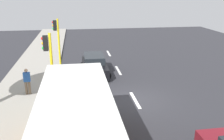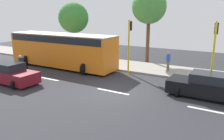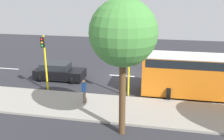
% 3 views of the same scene
% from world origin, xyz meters
% --- Properties ---
extents(ground_plane, '(40.00, 60.00, 0.10)m').
position_xyz_m(ground_plane, '(0.00, 0.00, -0.05)').
color(ground_plane, '#2D2D33').
extents(sidewalk, '(4.00, 60.00, 0.15)m').
position_xyz_m(sidewalk, '(7.00, 0.00, 0.07)').
color(sidewalk, '#9E998E').
rests_on(sidewalk, ground).
extents(lane_stripe_far_north, '(0.20, 2.40, 0.01)m').
position_xyz_m(lane_stripe_far_north, '(0.00, -12.00, 0.01)').
color(lane_stripe_far_north, white).
rests_on(lane_stripe_far_north, ground).
extents(lane_stripe_north, '(0.20, 2.40, 0.01)m').
position_xyz_m(lane_stripe_north, '(0.00, -6.00, 0.01)').
color(lane_stripe_north, white).
rests_on(lane_stripe_north, ground).
extents(lane_stripe_mid, '(0.20, 2.40, 0.01)m').
position_xyz_m(lane_stripe_mid, '(0.00, 0.00, 0.01)').
color(lane_stripe_mid, white).
rests_on(lane_stripe_mid, ground).
extents(lane_stripe_south, '(0.20, 2.40, 0.01)m').
position_xyz_m(lane_stripe_south, '(0.00, 6.00, 0.01)').
color(lane_stripe_south, white).
rests_on(lane_stripe_south, ground).
extents(car_black, '(2.29, 4.46, 1.52)m').
position_xyz_m(car_black, '(2.07, -5.45, 0.71)').
color(car_black, black).
rests_on(car_black, ground).
extents(car_maroon, '(2.17, 4.48, 1.52)m').
position_xyz_m(car_maroon, '(-2.14, 7.54, 0.71)').
color(car_maroon, maroon).
rests_on(car_maroon, ground).
extents(city_bus, '(3.20, 11.00, 3.16)m').
position_xyz_m(city_bus, '(3.61, 7.69, 1.85)').
color(city_bus, orange).
rests_on(city_bus, ground).
extents(pedestrian_by_tree, '(0.40, 0.24, 1.69)m').
position_xyz_m(pedestrian_by_tree, '(6.64, -1.65, 1.06)').
color(pedestrian_by_tree, '#72604C').
rests_on(pedestrian_by_tree, sidewalk).
extents(traffic_light_corner, '(0.49, 0.24, 4.50)m').
position_xyz_m(traffic_light_corner, '(4.85, -5.32, 2.93)').
color(traffic_light_corner, yellow).
rests_on(traffic_light_corner, ground).
extents(traffic_light_midblock, '(0.49, 0.24, 4.50)m').
position_xyz_m(traffic_light_midblock, '(4.85, 1.22, 2.93)').
color(traffic_light_midblock, yellow).
rests_on(traffic_light_midblock, ground).
extents(street_tree_south, '(3.44, 3.44, 7.39)m').
position_xyz_m(street_tree_south, '(9.80, 1.52, 5.62)').
color(street_tree_south, brown).
rests_on(street_tree_south, ground).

